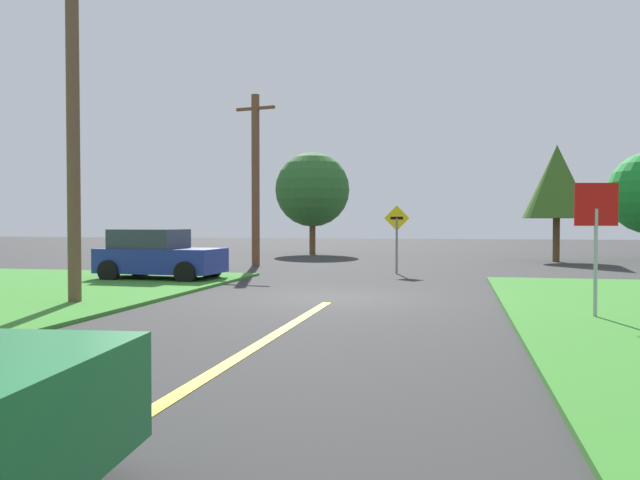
% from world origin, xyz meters
% --- Properties ---
extents(ground_plane, '(120.00, 120.00, 0.00)m').
position_xyz_m(ground_plane, '(0.00, 0.00, 0.00)').
color(ground_plane, '#2F2F2F').
extents(lane_stripe_center, '(0.20, 14.00, 0.01)m').
position_xyz_m(lane_stripe_center, '(0.00, -8.00, 0.01)').
color(lane_stripe_center, yellow).
rests_on(lane_stripe_center, ground).
extents(stop_sign, '(0.79, 0.18, 2.56)m').
position_xyz_m(stop_sign, '(5.39, -2.49, 1.81)').
color(stop_sign, '#9EA0A8').
rests_on(stop_sign, ground).
extents(parked_car_near_building, '(3.90, 2.18, 1.62)m').
position_xyz_m(parked_car_near_building, '(-6.34, 3.41, 0.80)').
color(parked_car_near_building, navy).
rests_on(parked_car_near_building, ground).
extents(utility_pole_near, '(1.80, 0.33, 8.97)m').
position_xyz_m(utility_pole_near, '(-5.38, -2.53, 4.61)').
color(utility_pole_near, brown).
rests_on(utility_pole_near, ground).
extents(utility_pole_mid, '(1.79, 0.46, 7.23)m').
position_xyz_m(utility_pole_mid, '(-5.45, 10.60, 3.71)').
color(utility_pole_mid, brown).
rests_on(utility_pole_mid, ground).
extents(direction_sign, '(0.91, 0.08, 2.45)m').
position_xyz_m(direction_sign, '(0.77, 7.71, 1.52)').
color(direction_sign, slate).
rests_on(direction_sign, ground).
extents(oak_tree_left, '(4.36, 4.36, 5.98)m').
position_xyz_m(oak_tree_left, '(-5.42, 21.31, 3.79)').
color(oak_tree_left, brown).
rests_on(oak_tree_left, ground).
extents(oak_tree_right, '(3.12, 3.12, 5.49)m').
position_xyz_m(oak_tree_right, '(7.45, 16.35, 3.76)').
color(oak_tree_right, brown).
rests_on(oak_tree_right, ground).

